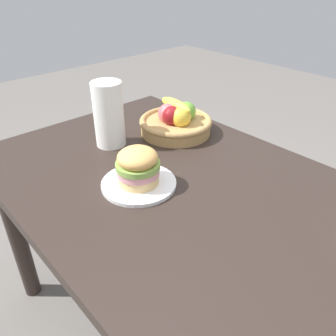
# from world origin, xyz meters

# --- Properties ---
(ground_plane) EXTENTS (8.00, 8.00, 0.00)m
(ground_plane) POSITION_xyz_m (0.00, 0.00, 0.00)
(ground_plane) COLOR slate
(dining_table) EXTENTS (1.40, 0.90, 0.75)m
(dining_table) POSITION_xyz_m (0.00, 0.00, 0.65)
(dining_table) COLOR #2D231E
(dining_table) RESTS_ON ground_plane
(plate) EXTENTS (0.23, 0.23, 0.01)m
(plate) POSITION_xyz_m (-0.10, -0.10, 0.76)
(plate) COLOR white
(plate) RESTS_ON dining_table
(sandwich) EXTENTS (0.14, 0.14, 0.12)m
(sandwich) POSITION_xyz_m (-0.10, -0.10, 0.82)
(sandwich) COLOR #E5BC75
(sandwich) RESTS_ON plate
(fruit_basket) EXTENTS (0.29, 0.29, 0.14)m
(fruit_basket) POSITION_xyz_m (-0.30, 0.25, 0.80)
(fruit_basket) COLOR tan
(fruit_basket) RESTS_ON dining_table
(paper_towel_roll) EXTENTS (0.11, 0.11, 0.24)m
(paper_towel_roll) POSITION_xyz_m (-0.39, -0.01, 0.87)
(paper_towel_roll) COLOR white
(paper_towel_roll) RESTS_ON dining_table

